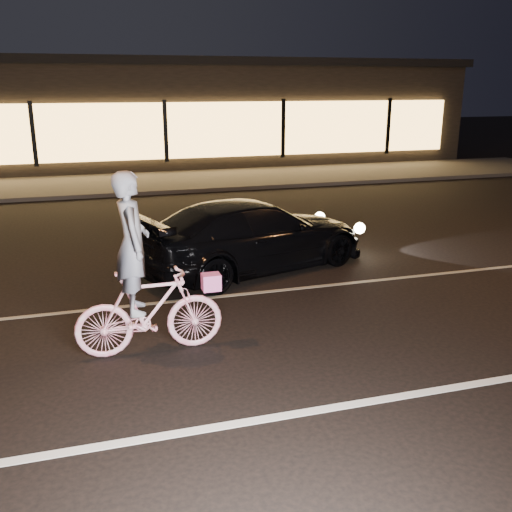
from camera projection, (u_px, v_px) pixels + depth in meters
name	position (u px, v px, depth m)	size (l,w,h in m)	color
ground	(325.00, 342.00, 7.47)	(90.00, 90.00, 0.00)	black
lane_stripe_near	(380.00, 400.00, 6.09)	(60.00, 0.12, 0.01)	silver
lane_stripe_far	(277.00, 291.00, 9.30)	(60.00, 0.10, 0.01)	gray
sidewalk	(175.00, 181.00, 19.39)	(30.00, 4.00, 0.12)	#383533
storefront	(152.00, 111.00, 24.26)	(25.40, 8.42, 4.20)	black
cyclist	(145.00, 291.00, 6.94)	(1.82, 0.63, 2.30)	#FF4E7E
sedan	(253.00, 235.00, 10.25)	(4.71, 3.07, 1.27)	black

